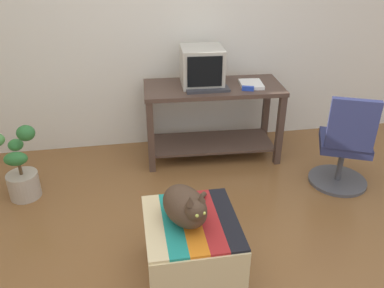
{
  "coord_description": "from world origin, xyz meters",
  "views": [
    {
      "loc": [
        -0.4,
        -1.93,
        2.06
      ],
      "look_at": [
        0.07,
        0.85,
        0.55
      ],
      "focal_mm": 37.47,
      "sensor_mm": 36.0,
      "label": 1
    }
  ],
  "objects_px": {
    "cat": "(186,206)",
    "stapler": "(248,88)",
    "desk": "(213,109)",
    "keyboard": "(208,89)",
    "book": "(251,84)",
    "office_chair": "(345,148)",
    "potted_plant": "(20,171)",
    "tv_monitor": "(202,67)",
    "ottoman_with_blanket": "(191,247)"
  },
  "relations": [
    {
      "from": "ottoman_with_blanket",
      "to": "keyboard",
      "type": "bearing_deg",
      "value": 74.63
    },
    {
      "from": "cat",
      "to": "stapler",
      "type": "bearing_deg",
      "value": 41.42
    },
    {
      "from": "tv_monitor",
      "to": "stapler",
      "type": "height_order",
      "value": "tv_monitor"
    },
    {
      "from": "book",
      "to": "stapler",
      "type": "xyz_separation_m",
      "value": [
        -0.07,
        -0.12,
        0.0
      ]
    },
    {
      "from": "keyboard",
      "to": "cat",
      "type": "height_order",
      "value": "keyboard"
    },
    {
      "from": "cat",
      "to": "book",
      "type": "bearing_deg",
      "value": 41.44
    },
    {
      "from": "potted_plant",
      "to": "keyboard",
      "type": "bearing_deg",
      "value": 11.02
    },
    {
      "from": "cat",
      "to": "office_chair",
      "type": "bearing_deg",
      "value": 9.44
    },
    {
      "from": "tv_monitor",
      "to": "cat",
      "type": "xyz_separation_m",
      "value": [
        -0.41,
        -1.61,
        -0.37
      ]
    },
    {
      "from": "ottoman_with_blanket",
      "to": "potted_plant",
      "type": "height_order",
      "value": "potted_plant"
    },
    {
      "from": "potted_plant",
      "to": "stapler",
      "type": "height_order",
      "value": "stapler"
    },
    {
      "from": "office_chair",
      "to": "desk",
      "type": "bearing_deg",
      "value": -12.55
    },
    {
      "from": "keyboard",
      "to": "stapler",
      "type": "relative_size",
      "value": 3.64
    },
    {
      "from": "stapler",
      "to": "tv_monitor",
      "type": "bearing_deg",
      "value": 78.09
    },
    {
      "from": "book",
      "to": "potted_plant",
      "type": "height_order",
      "value": "book"
    },
    {
      "from": "potted_plant",
      "to": "cat",
      "type": "bearing_deg",
      "value": -41.61
    },
    {
      "from": "tv_monitor",
      "to": "book",
      "type": "xyz_separation_m",
      "value": [
        0.46,
        -0.12,
        -0.16
      ]
    },
    {
      "from": "tv_monitor",
      "to": "stapler",
      "type": "xyz_separation_m",
      "value": [
        0.39,
        -0.23,
        -0.15
      ]
    },
    {
      "from": "potted_plant",
      "to": "book",
      "type": "bearing_deg",
      "value": 10.42
    },
    {
      "from": "office_chair",
      "to": "stapler",
      "type": "xyz_separation_m",
      "value": [
        -0.73,
        0.57,
        0.39
      ]
    },
    {
      "from": "keyboard",
      "to": "office_chair",
      "type": "xyz_separation_m",
      "value": [
        1.1,
        -0.62,
        -0.38
      ]
    },
    {
      "from": "potted_plant",
      "to": "office_chair",
      "type": "height_order",
      "value": "office_chair"
    },
    {
      "from": "book",
      "to": "potted_plant",
      "type": "distance_m",
      "value": 2.21
    },
    {
      "from": "keyboard",
      "to": "cat",
      "type": "distance_m",
      "value": 1.51
    },
    {
      "from": "ottoman_with_blanket",
      "to": "cat",
      "type": "distance_m",
      "value": 0.34
    },
    {
      "from": "ottoman_with_blanket",
      "to": "office_chair",
      "type": "bearing_deg",
      "value": 28.62
    },
    {
      "from": "tv_monitor",
      "to": "ottoman_with_blanket",
      "type": "xyz_separation_m",
      "value": [
        -0.37,
        -1.62,
        -0.71
      ]
    },
    {
      "from": "desk",
      "to": "stapler",
      "type": "bearing_deg",
      "value": -28.78
    },
    {
      "from": "desk",
      "to": "cat",
      "type": "relative_size",
      "value": 2.89
    },
    {
      "from": "tv_monitor",
      "to": "ottoman_with_blanket",
      "type": "relative_size",
      "value": 0.62
    },
    {
      "from": "stapler",
      "to": "potted_plant",
      "type": "bearing_deg",
      "value": 116.52
    },
    {
      "from": "tv_monitor",
      "to": "book",
      "type": "height_order",
      "value": "tv_monitor"
    },
    {
      "from": "book",
      "to": "keyboard",
      "type": "bearing_deg",
      "value": -166.14
    },
    {
      "from": "tv_monitor",
      "to": "keyboard",
      "type": "bearing_deg",
      "value": -80.06
    },
    {
      "from": "desk",
      "to": "tv_monitor",
      "type": "distance_m",
      "value": 0.43
    },
    {
      "from": "stapler",
      "to": "desk",
      "type": "bearing_deg",
      "value": 77.23
    },
    {
      "from": "tv_monitor",
      "to": "keyboard",
      "type": "distance_m",
      "value": 0.24
    },
    {
      "from": "potted_plant",
      "to": "office_chair",
      "type": "relative_size",
      "value": 0.75
    },
    {
      "from": "tv_monitor",
      "to": "ottoman_with_blanket",
      "type": "height_order",
      "value": "tv_monitor"
    },
    {
      "from": "stapler",
      "to": "cat",
      "type": "bearing_deg",
      "value": 169.0
    },
    {
      "from": "cat",
      "to": "potted_plant",
      "type": "bearing_deg",
      "value": 119.78
    },
    {
      "from": "book",
      "to": "office_chair",
      "type": "bearing_deg",
      "value": -40.21
    },
    {
      "from": "keyboard",
      "to": "book",
      "type": "height_order",
      "value": "book"
    },
    {
      "from": "book",
      "to": "office_chair",
      "type": "height_order",
      "value": "office_chair"
    },
    {
      "from": "keyboard",
      "to": "stapler",
      "type": "xyz_separation_m",
      "value": [
        0.37,
        -0.06,
        0.01
      ]
    },
    {
      "from": "book",
      "to": "cat",
      "type": "bearing_deg",
      "value": -114.17
    },
    {
      "from": "desk",
      "to": "cat",
      "type": "bearing_deg",
      "value": -105.11
    },
    {
      "from": "cat",
      "to": "desk",
      "type": "bearing_deg",
      "value": 53.31
    },
    {
      "from": "keyboard",
      "to": "book",
      "type": "distance_m",
      "value": 0.44
    },
    {
      "from": "desk",
      "to": "keyboard",
      "type": "bearing_deg",
      "value": -120.31
    }
  ]
}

